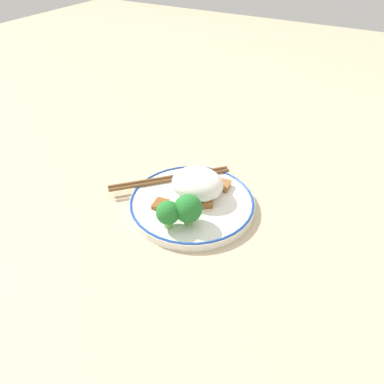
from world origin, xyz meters
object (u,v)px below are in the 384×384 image
chopsticks (170,178)px  broccoli_back_center (188,209)px  plate (192,203)px  broccoli_back_left (168,213)px

chopsticks → broccoli_back_center: bearing=135.7°
plate → broccoli_back_left: bearing=89.4°
broccoli_back_left → broccoli_back_center: size_ratio=0.89×
broccoli_back_center → plate: bearing=-66.5°
plate → chopsticks: bearing=-27.2°
plate → broccoli_back_center: (-0.02, 0.06, 0.04)m
plate → broccoli_back_center: bearing=113.5°
plate → chopsticks: (0.07, -0.04, 0.01)m
plate → chopsticks: 0.08m
broccoli_back_left → chopsticks: 0.14m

